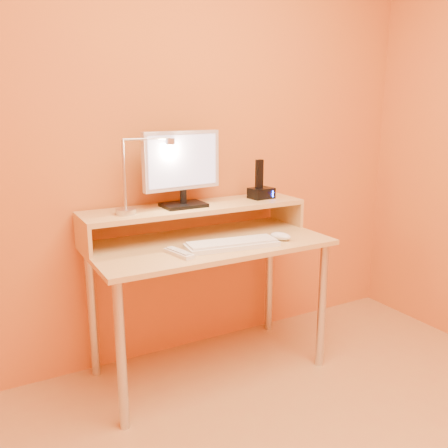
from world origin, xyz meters
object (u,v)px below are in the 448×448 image
lamp_base (126,212)px  mouse (280,236)px  keyboard (232,245)px  monitor_panel (182,160)px  remote_control (179,253)px  phone_dock (261,193)px

lamp_base → mouse: size_ratio=0.86×
lamp_base → keyboard: 0.54m
monitor_panel → mouse: size_ratio=3.72×
lamp_base → remote_control: 0.35m
phone_dock → remote_control: 0.72m
monitor_panel → remote_control: 0.52m
monitor_panel → lamp_base: size_ratio=4.35×
lamp_base → phone_dock: size_ratio=0.77×
monitor_panel → phone_dock: (0.48, -0.01, -0.21)m
keyboard → remote_control: bearing=-173.4°
phone_dock → mouse: bearing=-109.8°
keyboard → lamp_base: bearing=156.4°
lamp_base → remote_control: size_ratio=0.56×
keyboard → mouse: mouse is taller
mouse → phone_dock: bearing=51.9°
lamp_base → remote_control: (0.16, -0.26, -0.16)m
keyboard → remote_control: size_ratio=2.53×
mouse → lamp_base: bearing=135.5°
phone_dock → keyboard: 0.50m
mouse → monitor_panel: bearing=118.5°
lamp_base → mouse: (0.72, -0.27, -0.15)m
remote_control → mouse: bearing=-13.2°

